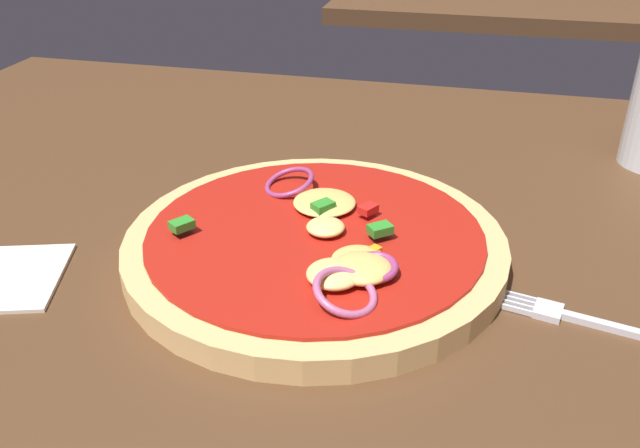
# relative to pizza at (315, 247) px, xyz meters

# --- Properties ---
(dining_table) EXTENTS (1.19, 0.91, 0.03)m
(dining_table) POSITION_rel_pizza_xyz_m (0.03, 0.01, -0.03)
(dining_table) COLOR #4C301C
(dining_table) RESTS_ON ground
(pizza) EXTENTS (0.29, 0.29, 0.04)m
(pizza) POSITION_rel_pizza_xyz_m (0.00, 0.00, 0.00)
(pizza) COLOR tan
(pizza) RESTS_ON dining_table
(fork) EXTENTS (0.19, 0.05, 0.01)m
(fork) POSITION_rel_pizza_xyz_m (0.21, -0.04, -0.01)
(fork) COLOR silver
(fork) RESTS_ON dining_table
(background_table) EXTENTS (0.89, 0.49, 0.03)m
(background_table) POSITION_rel_pizza_xyz_m (0.23, 1.16, -0.03)
(background_table) COLOR #4C301C
(background_table) RESTS_ON ground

